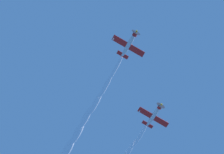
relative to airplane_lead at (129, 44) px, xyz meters
name	(u,v)px	position (x,y,z in m)	size (l,w,h in m)	color
airplane_lead	(129,44)	(0.00, 0.00, 0.00)	(8.26, 9.18, 3.47)	silver
airplane_left_wingman	(154,115)	(-12.40, 17.16, -1.04)	(8.26, 9.21, 3.40)	silver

